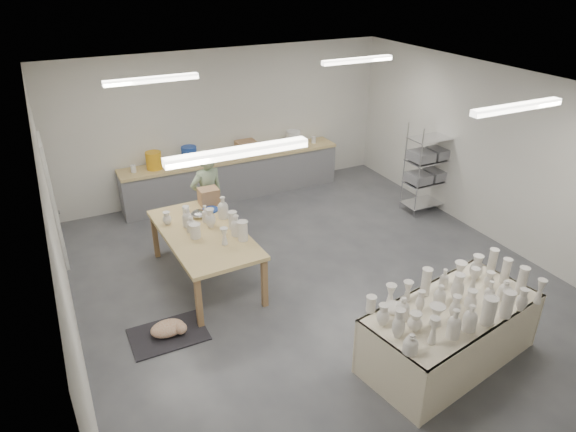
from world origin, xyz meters
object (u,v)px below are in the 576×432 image
work_table (206,228)px  potter (208,197)px  red_stool (205,218)px  drying_table (450,330)px

work_table → potter: 1.16m
work_table → potter: size_ratio=1.36×
potter → red_stool: (0.00, 0.27, -0.54)m
drying_table → red_stool: size_ratio=5.79×
work_table → red_stool: 1.52m
drying_table → red_stool: (-1.68, 4.53, -0.14)m
work_table → red_stool: work_table is taller
drying_table → red_stool: drying_table is taller
potter → red_stool: 0.60m
potter → drying_table: bearing=99.1°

